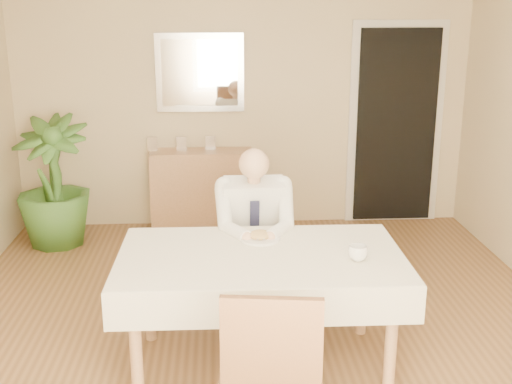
{
  "coord_description": "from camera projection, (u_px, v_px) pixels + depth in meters",
  "views": [
    {
      "loc": [
        -0.26,
        -3.87,
        2.19
      ],
      "look_at": [
        0.0,
        0.35,
        0.95
      ],
      "focal_mm": 45.0,
      "sensor_mm": 36.0,
      "label": 1
    }
  ],
  "objects": [
    {
      "name": "dining_table",
      "position": [
        261.0,
        267.0,
        3.87
      ],
      "size": [
        1.73,
        1.03,
        0.75
      ],
      "rotation": [
        0.0,
        0.0,
        -0.01
      ],
      "color": "tan",
      "rests_on": "ground"
    },
    {
      "name": "knife",
      "position": [
        267.0,
        239.0,
        4.02
      ],
      "size": [
        0.01,
        0.13,
        0.01
      ],
      "primitive_type": "cylinder",
      "rotation": [
        1.57,
        0.0,
        0.0
      ],
      "color": "silver",
      "rests_on": "dining_table"
    },
    {
      "name": "doorway",
      "position": [
        396.0,
        126.0,
        6.51
      ],
      "size": [
        0.96,
        0.07,
        2.1
      ],
      "color": "silver",
      "rests_on": "ground"
    },
    {
      "name": "potted_palm",
      "position": [
        53.0,
        182.0,
        5.94
      ],
      "size": [
        0.76,
        0.76,
        1.22
      ],
      "primitive_type": "imported",
      "rotation": [
        0.0,
        0.0,
        -0.12
      ],
      "color": "#325B1F",
      "rests_on": "ground"
    },
    {
      "name": "photo_frame_left",
      "position": [
        152.0,
        144.0,
        6.29
      ],
      "size": [
        0.1,
        0.02,
        0.14
      ],
      "primitive_type": "cube",
      "color": "silver",
      "rests_on": "sideboard"
    },
    {
      "name": "sideboard",
      "position": [
        202.0,
        190.0,
        6.42
      ],
      "size": [
        1.01,
        0.35,
        0.8
      ],
      "primitive_type": "cube",
      "rotation": [
        0.0,
        0.0,
        -0.0
      ],
      "color": "tan",
      "rests_on": "ground"
    },
    {
      "name": "mirror",
      "position": [
        200.0,
        73.0,
        6.25
      ],
      "size": [
        0.86,
        0.04,
        0.76
      ],
      "color": "silver",
      "rests_on": "room"
    },
    {
      "name": "photo_frame_center",
      "position": [
        182.0,
        144.0,
        6.31
      ],
      "size": [
        0.1,
        0.02,
        0.14
      ],
      "primitive_type": "cube",
      "color": "silver",
      "rests_on": "sideboard"
    },
    {
      "name": "coffee_mug",
      "position": [
        358.0,
        253.0,
        3.73
      ],
      "size": [
        0.15,
        0.15,
        0.09
      ],
      "primitive_type": "imported",
      "rotation": [
        0.0,
        0.0,
        -0.39
      ],
      "color": "white",
      "rests_on": "dining_table"
    },
    {
      "name": "chair_far",
      "position": [
        253.0,
        238.0,
        4.75
      ],
      "size": [
        0.47,
        0.47,
        0.93
      ],
      "rotation": [
        0.0,
        0.0,
        -0.07
      ],
      "color": "#422815",
      "rests_on": "ground"
    },
    {
      "name": "room",
      "position": [
        259.0,
        154.0,
        3.97
      ],
      "size": [
        5.0,
        5.02,
        2.6
      ],
      "color": "brown",
      "rests_on": "ground"
    },
    {
      "name": "window",
      "position": [
        326.0,
        319.0,
        1.57
      ],
      "size": [
        1.34,
        0.04,
        1.44
      ],
      "color": "silver",
      "rests_on": "room"
    },
    {
      "name": "food",
      "position": [
        260.0,
        235.0,
        4.07
      ],
      "size": [
        0.14,
        0.14,
        0.06
      ],
      "primitive_type": "ellipsoid",
      "color": "olive",
      "rests_on": "dining_table"
    },
    {
      "name": "plate",
      "position": [
        260.0,
        238.0,
        4.08
      ],
      "size": [
        0.26,
        0.26,
        0.02
      ],
      "primitive_type": "cylinder",
      "color": "white",
      "rests_on": "dining_table"
    },
    {
      "name": "photo_frame_right",
      "position": [
        210.0,
        143.0,
        6.34
      ],
      "size": [
        0.1,
        0.02,
        0.14
      ],
      "primitive_type": "cube",
      "color": "silver",
      "rests_on": "sideboard"
    },
    {
      "name": "fork",
      "position": [
        254.0,
        239.0,
        4.01
      ],
      "size": [
        0.01,
        0.13,
        0.01
      ],
      "primitive_type": "cylinder",
      "rotation": [
        1.57,
        0.0,
        0.0
      ],
      "color": "silver",
      "rests_on": "dining_table"
    },
    {
      "name": "seated_man",
      "position": [
        255.0,
        230.0,
        4.43
      ],
      "size": [
        0.48,
        0.72,
        1.24
      ],
      "color": "white",
      "rests_on": "ground"
    },
    {
      "name": "chair_near",
      "position": [
        269.0,
        368.0,
        3.01
      ],
      "size": [
        0.51,
        0.51,
        0.97
      ],
      "rotation": [
        0.0,
        0.0,
        -0.12
      ],
      "color": "#422815",
      "rests_on": "ground"
    }
  ]
}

